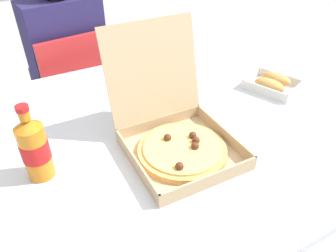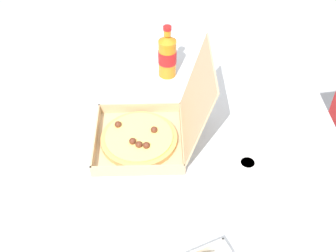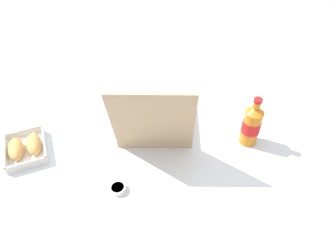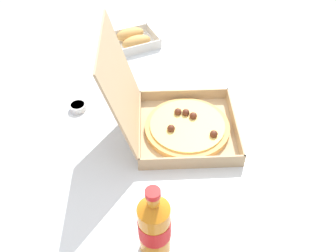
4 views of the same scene
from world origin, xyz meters
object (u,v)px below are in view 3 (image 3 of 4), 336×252
Objects in this scene: cola_bottle at (251,125)px; paper_menu at (235,213)px; pizza_box_open at (156,120)px; dipping_sauce_cup at (118,188)px; bread_side_box at (25,148)px.

paper_menu is (0.10, 0.33, -0.09)m from cola_bottle.
dipping_sauce_cup is at bearing 68.31° from pizza_box_open.
pizza_box_open reaches higher than cola_bottle.
cola_bottle is at bearing -154.95° from dipping_sauce_cup.
dipping_sauce_cup is (0.13, 0.32, -0.04)m from pizza_box_open.
cola_bottle is 1.07× the size of paper_menu.
pizza_box_open is 6.95× the size of dipping_sauce_cup.
bread_side_box is (0.51, 0.14, -0.02)m from pizza_box_open.
bread_side_box is at bearing -25.23° from dipping_sauce_cup.
pizza_box_open reaches higher than bread_side_box.
pizza_box_open is 0.53m from bread_side_box.
cola_bottle is at bearing 168.09° from pizza_box_open.
cola_bottle is (-0.38, 0.08, 0.05)m from pizza_box_open.
bread_side_box is 4.14× the size of dipping_sauce_cup.
paper_menu is at bearing 124.11° from pizza_box_open.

